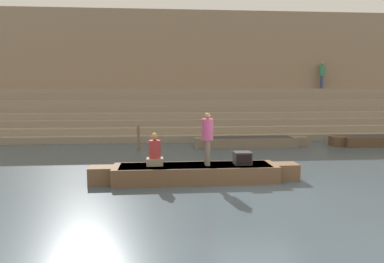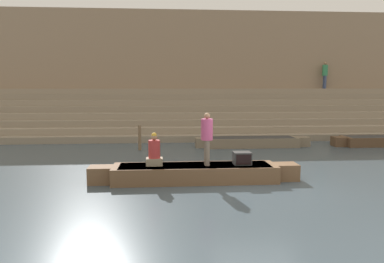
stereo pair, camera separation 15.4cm
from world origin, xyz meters
The scene contains 11 objects.
ground_plane centered at (0.00, 0.00, 0.00)m, with size 120.00×120.00×0.00m, color #3D4C56.
ghat_steps centered at (0.00, 12.91, 0.99)m, with size 36.00×5.98×2.78m.
back_wall centered at (0.00, 15.63, 3.96)m, with size 34.20×1.28×7.97m.
rowboat_main centered at (-1.78, 0.98, 0.27)m, with size 6.47×1.30×0.51m.
person_standing centered at (-1.41, 0.98, 1.44)m, with size 0.36×0.36×1.61m.
person_rowing centered at (-3.02, 1.05, 0.91)m, with size 0.50×0.40×1.02m.
tv_set centered at (-0.30, 0.99, 0.71)m, with size 0.54×0.48×0.39m.
moored_boat_shore centered at (1.60, 7.49, 0.25)m, with size 5.59×1.18×0.46m.
moored_boat_distant centered at (8.23, 7.33, 0.25)m, with size 5.27×1.18×0.46m.
mooring_post centered at (-3.84, 6.91, 0.57)m, with size 0.14×0.14×1.15m, color brown.
person_on_steps centered at (8.25, 14.66, 3.82)m, with size 0.36×0.36×1.80m.
Camera 1 is at (-2.88, -10.30, 2.92)m, focal length 35.00 mm.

